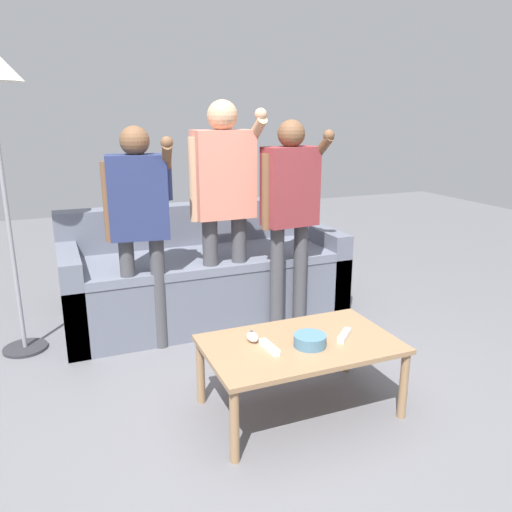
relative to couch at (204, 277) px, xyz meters
name	(u,v)px	position (x,y,z in m)	size (l,w,h in m)	color
ground_plane	(271,418)	(-0.09, -1.47, -0.31)	(12.00, 12.00, 0.00)	slate
couch	(204,277)	(0.00, 0.00, 0.00)	(2.06, 0.83, 0.83)	slate
coffee_table	(300,350)	(0.08, -1.45, 0.04)	(0.98, 0.60, 0.39)	#997551
snack_bowl	(310,340)	(0.10, -1.51, 0.11)	(0.17, 0.17, 0.06)	teal
game_remote_nunchuk	(252,337)	(-0.14, -1.35, 0.11)	(0.06, 0.09, 0.05)	white
player_left	(139,214)	(-0.53, -0.41, 0.60)	(0.42, 0.34, 1.45)	#47474C
player_center	(224,192)	(0.05, -0.36, 0.70)	(0.48, 0.31, 1.60)	#47474C
player_right	(290,203)	(0.48, -0.49, 0.62)	(0.45, 0.30, 1.48)	#47474C
game_remote_wand_near	(344,335)	(0.31, -1.49, 0.10)	(0.13, 0.13, 0.03)	white
game_remote_wand_far	(270,347)	(-0.10, -1.47, 0.10)	(0.05, 0.16, 0.03)	white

